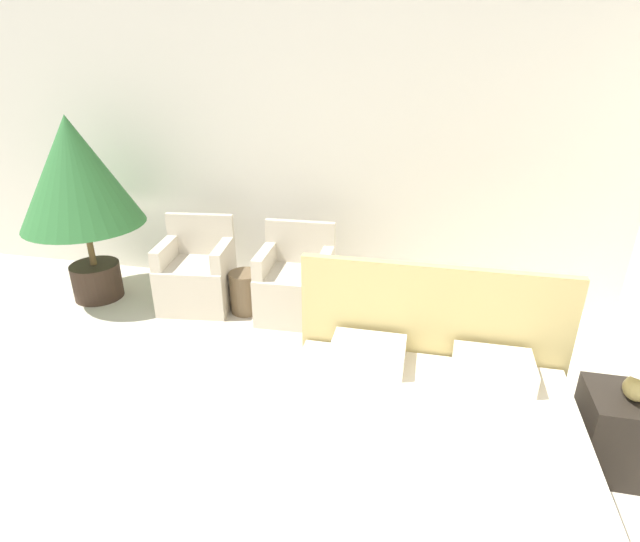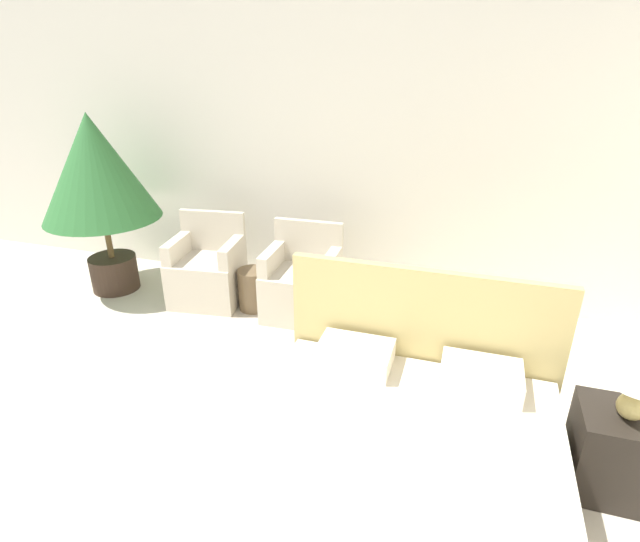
% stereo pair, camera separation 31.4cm
% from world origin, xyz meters
% --- Properties ---
extents(wall_back, '(10.00, 0.06, 2.90)m').
position_xyz_m(wall_back, '(0.00, 4.19, 1.45)').
color(wall_back, silver).
rests_on(wall_back, ground_plane).
extents(bed, '(1.69, 2.21, 1.13)m').
position_xyz_m(bed, '(1.09, 1.23, 0.29)').
color(bed, '#4C4238').
rests_on(bed, ground_plane).
extents(armchair_near_window_left, '(0.73, 0.65, 0.87)m').
position_xyz_m(armchair_near_window_left, '(-1.13, 3.44, 0.29)').
color(armchair_near_window_left, beige).
rests_on(armchair_near_window_left, ground_plane).
extents(armchair_near_window_right, '(0.68, 0.59, 0.87)m').
position_xyz_m(armchair_near_window_right, '(-0.13, 3.44, 0.29)').
color(armchair_near_window_right, beige).
rests_on(armchair_near_window_right, ground_plane).
extents(potted_palm, '(1.13, 1.13, 1.80)m').
position_xyz_m(potted_palm, '(-2.21, 3.39, 1.23)').
color(potted_palm, '#38281E').
rests_on(potted_palm, ground_plane).
extents(nightstand, '(0.46, 0.41, 0.52)m').
position_xyz_m(nightstand, '(2.23, 2.03, 0.26)').
color(nightstand, black).
rests_on(nightstand, ground_plane).
extents(side_table, '(0.30, 0.30, 0.40)m').
position_xyz_m(side_table, '(-0.63, 3.43, 0.20)').
color(side_table, brown).
rests_on(side_table, ground_plane).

